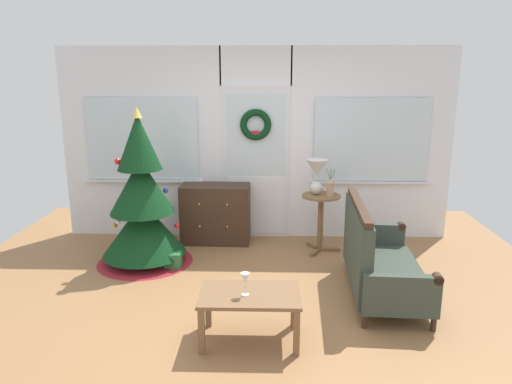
# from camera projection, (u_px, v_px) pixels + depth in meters

# --- Properties ---
(ground_plane) EXTENTS (6.76, 6.76, 0.00)m
(ground_plane) POSITION_uv_depth(u_px,v_px,m) (249.00, 304.00, 4.70)
(ground_plane) COLOR #996B42
(back_wall_with_door) EXTENTS (5.20, 0.19, 2.55)m
(back_wall_with_door) POSITION_uv_depth(u_px,v_px,m) (256.00, 144.00, 6.41)
(back_wall_with_door) COLOR white
(back_wall_with_door) RESTS_ON ground
(christmas_tree) EXTENTS (1.13, 1.13, 1.84)m
(christmas_tree) POSITION_uv_depth(u_px,v_px,m) (142.00, 208.00, 5.60)
(christmas_tree) COLOR #4C331E
(christmas_tree) RESTS_ON ground
(dresser_cabinet) EXTENTS (0.91, 0.46, 0.78)m
(dresser_cabinet) POSITION_uv_depth(u_px,v_px,m) (216.00, 214.00, 6.36)
(dresser_cabinet) COLOR #3D281C
(dresser_cabinet) RESTS_ON ground
(settee_sofa) EXTENTS (0.79, 1.57, 0.96)m
(settee_sofa) POSITION_uv_depth(u_px,v_px,m) (375.00, 259.00, 4.84)
(settee_sofa) COLOR #3D281C
(settee_sofa) RESTS_ON ground
(side_table) EXTENTS (0.50, 0.48, 0.74)m
(side_table) POSITION_uv_depth(u_px,v_px,m) (321.00, 212.00, 5.99)
(side_table) COLOR brown
(side_table) RESTS_ON ground
(table_lamp) EXTENTS (0.28, 0.28, 0.44)m
(table_lamp) POSITION_uv_depth(u_px,v_px,m) (317.00, 172.00, 5.91)
(table_lamp) COLOR silver
(table_lamp) RESTS_ON side_table
(flower_vase) EXTENTS (0.11, 0.10, 0.35)m
(flower_vase) POSITION_uv_depth(u_px,v_px,m) (330.00, 187.00, 5.85)
(flower_vase) COLOR tan
(flower_vase) RESTS_ON side_table
(coffee_table) EXTENTS (0.84, 0.52, 0.43)m
(coffee_table) POSITION_uv_depth(u_px,v_px,m) (250.00, 300.00, 3.99)
(coffee_table) COLOR brown
(coffee_table) RESTS_ON ground
(wine_glass) EXTENTS (0.08, 0.08, 0.20)m
(wine_glass) POSITION_uv_depth(u_px,v_px,m) (246.00, 279.00, 3.90)
(wine_glass) COLOR silver
(wine_glass) RESTS_ON coffee_table
(gift_box) EXTENTS (0.19, 0.17, 0.19)m
(gift_box) POSITION_uv_depth(u_px,v_px,m) (173.00, 260.00, 5.55)
(gift_box) COLOR #266633
(gift_box) RESTS_ON ground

